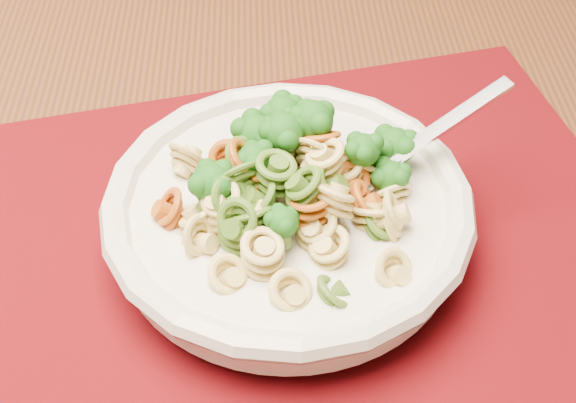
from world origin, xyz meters
name	(u,v)px	position (x,y,z in m)	size (l,w,h in m)	color
dining_table	(305,228)	(0.42, -0.31, 0.63)	(1.55, 1.26, 0.73)	#5A2C19
placemat	(312,238)	(0.38, -0.41, 0.73)	(0.47, 0.37, 0.00)	#51030D
pasta_bowl	(288,212)	(0.36, -0.41, 0.77)	(0.26, 0.26, 0.05)	silver
pasta_broccoli_heap	(288,195)	(0.36, -0.41, 0.78)	(0.22, 0.22, 0.06)	#EDD375
fork	(349,188)	(0.41, -0.42, 0.78)	(0.19, 0.02, 0.01)	silver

